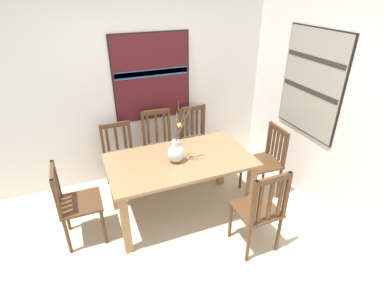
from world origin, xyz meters
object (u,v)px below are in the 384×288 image
Objects in this scene: chair_4 at (260,210)px; chair_5 at (159,146)px; chair_2 at (120,156)px; painting_on_back_wall at (152,77)px; dining_table at (180,168)px; centerpiece_vase at (176,151)px; painting_on_side_wall at (312,83)px; chair_0 at (74,202)px; chair_1 at (195,139)px; chair_3 at (266,160)px.

chair_5 is (-0.55, 1.63, 0.00)m from chair_4.
chair_2 is 1.12m from painting_on_back_wall.
dining_table is 2.16× the size of centerpiece_vase.
painting_on_side_wall reaches higher than centerpiece_vase.
dining_table is 1.41× the size of painting_on_back_wall.
chair_1 is (1.71, 0.82, 0.01)m from chair_0.
painting_on_side_wall is (2.18, -0.87, 0.98)m from chair_2.
painting_on_back_wall is at bearing 84.37° from chair_5.
chair_5 is at bearing -95.63° from painting_on_back_wall.
chair_3 is at bearing 0.45° from centerpiece_vase.
dining_table is at bearing 177.29° from painting_on_side_wall.
chair_3 is 0.94× the size of chair_5.
chair_1 is at bearing 57.20° from dining_table.
centerpiece_vase is (-0.05, -0.04, 0.25)m from dining_table.
centerpiece_vase is at bearing 127.08° from chair_4.
centerpiece_vase is at bearing -93.42° from painting_on_back_wall.
chair_4 is (0.00, -1.66, -0.00)m from chair_1.
chair_3 is 1.44m from chair_5.
chair_1 is at bearing 139.87° from painting_on_side_wall.
chair_3 is (2.32, -0.04, 0.01)m from chair_0.
chair_0 is at bearing -154.31° from chair_1.
dining_table is 0.99m from chair_2.
chair_5 reaches higher than chair_0.
chair_1 is 1.06× the size of chair_2.
chair_3 is (1.71, -0.83, 0.02)m from chair_2.
centerpiece_vase is 0.65× the size of painting_on_back_wall.
chair_4 reaches higher than chair_2.
chair_2 is (-1.10, -0.04, -0.03)m from chair_1.
chair_4 is at bearing -56.77° from dining_table.
centerpiece_vase is 0.93m from chair_5.
chair_4 is 2.16m from painting_on_back_wall.
dining_table is 0.26m from centerpiece_vase.
chair_2 is 0.74× the size of painting_on_side_wall.
chair_5 reaches higher than chair_1.
chair_1 is at bearing 55.90° from centerpiece_vase.
painting_on_side_wall is (1.08, -0.91, 0.96)m from chair_1.
chair_1 is 1.71m from painting_on_side_wall.
centerpiece_vase is 0.80× the size of chair_0.
chair_0 is 1.40m from chair_5.
chair_5 is 2.09m from painting_on_side_wall.
painting_on_side_wall is at bearing 34.65° from chair_4.
chair_1 is 0.55m from chair_5.
chair_1 is 0.84× the size of painting_on_back_wall.
painting_on_side_wall is at bearing -2.71° from dining_table.
chair_4 reaches higher than chair_3.
chair_1 is 0.78× the size of painting_on_side_wall.
chair_4 is at bearing -145.35° from painting_on_side_wall.
chair_0 is 0.98× the size of chair_3.
painting_on_side_wall reaches higher than chair_3.
dining_table is 1.71× the size of chair_3.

